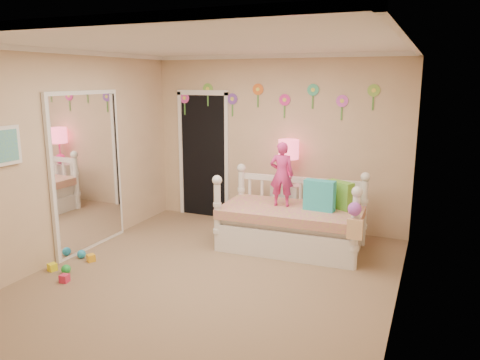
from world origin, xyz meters
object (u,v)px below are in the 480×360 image
at_px(daybed, 292,211).
at_px(table_lamp, 288,155).
at_px(nightstand, 287,207).
at_px(child, 282,174).

xyz_separation_m(daybed, table_lamp, (-0.28, 0.72, 0.64)).
bearing_deg(nightstand, table_lamp, -82.33).
bearing_deg(table_lamp, nightstand, 90.00).
bearing_deg(nightstand, child, -72.12).
bearing_deg(daybed, child, 170.58).
height_order(child, nightstand, child).
distance_m(daybed, table_lamp, 1.00).
height_order(daybed, nightstand, daybed).
xyz_separation_m(child, nightstand, (-0.13, 0.70, -0.65)).
xyz_separation_m(daybed, nightstand, (-0.28, 0.72, -0.16)).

